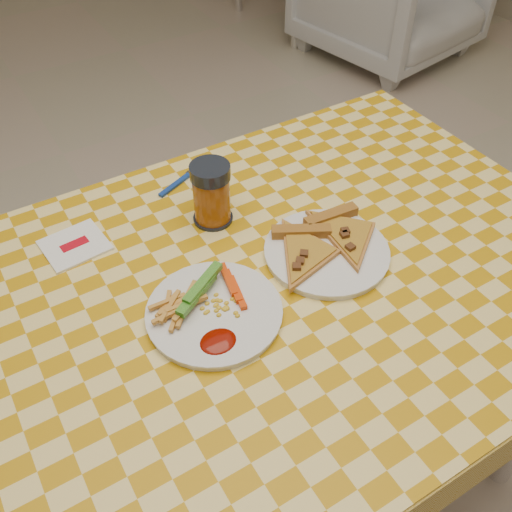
# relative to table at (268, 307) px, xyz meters

# --- Properties ---
(ground) EXTENTS (8.00, 8.00, 0.00)m
(ground) POSITION_rel_table_xyz_m (0.00, 0.00, -0.68)
(ground) COLOR beige
(ground) RESTS_ON ground
(table) EXTENTS (1.28, 0.88, 0.76)m
(table) POSITION_rel_table_xyz_m (0.00, 0.00, 0.00)
(table) COLOR silver
(table) RESTS_ON ground
(plate_left) EXTENTS (0.27, 0.27, 0.01)m
(plate_left) POSITION_rel_table_xyz_m (-0.12, -0.02, 0.08)
(plate_left) COLOR white
(plate_left) RESTS_ON table
(plate_right) EXTENTS (0.24, 0.24, 0.01)m
(plate_right) POSITION_rel_table_xyz_m (0.13, -0.00, 0.08)
(plate_right) COLOR white
(plate_right) RESTS_ON table
(fries_veggies) EXTENTS (0.19, 0.17, 0.04)m
(fries_veggies) POSITION_rel_table_xyz_m (-0.13, -0.01, 0.10)
(fries_veggies) COLOR gold
(fries_veggies) RESTS_ON plate_left
(pizza_slices) EXTENTS (0.29, 0.26, 0.02)m
(pizza_slices) POSITION_rel_table_xyz_m (0.13, 0.01, 0.09)
(pizza_slices) COLOR gold
(pizza_slices) RESTS_ON plate_right
(drink_glass) EXTENTS (0.08, 0.08, 0.13)m
(drink_glass) POSITION_rel_table_xyz_m (-0.00, 0.20, 0.14)
(drink_glass) COLOR black
(drink_glass) RESTS_ON table
(napkin) EXTENTS (0.12, 0.12, 0.01)m
(napkin) POSITION_rel_table_xyz_m (-0.27, 0.27, 0.08)
(napkin) COLOR white
(napkin) RESTS_ON table
(fork) EXTENTS (0.13, 0.07, 0.01)m
(fork) POSITION_rel_table_xyz_m (-0.00, 0.35, 0.08)
(fork) COLOR navy
(fork) RESTS_ON table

